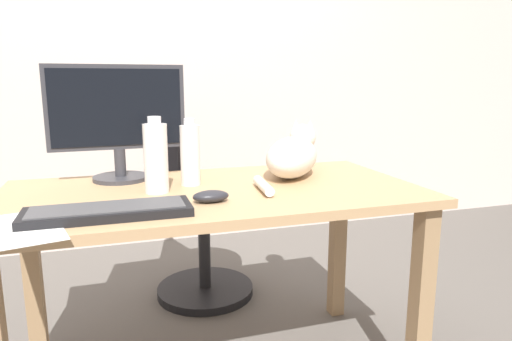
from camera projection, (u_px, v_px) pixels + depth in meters
name	position (u px, v px, depth m)	size (l,w,h in m)	color
back_wall	(159.00, 43.00, 2.87)	(6.00, 0.04, 2.60)	beige
desk	(215.00, 219.00, 1.55)	(1.38, 0.71, 0.71)	tan
office_chair	(195.00, 223.00, 2.22)	(0.50, 0.48, 0.90)	black
monitor	(118.00, 118.00, 1.63)	(0.48, 0.20, 0.41)	#333338
keyboard	(108.00, 211.00, 1.22)	(0.44, 0.15, 0.03)	black
cat	(293.00, 155.00, 1.74)	(0.38, 0.52, 0.20)	silver
computer_mouse	(211.00, 196.00, 1.37)	(0.11, 0.06, 0.04)	#232328
paper_sheet	(14.00, 229.00, 1.12)	(0.21, 0.30, 0.00)	white
water_bottle	(190.00, 154.00, 1.57)	(0.07, 0.07, 0.23)	silver
spray_bottle	(156.00, 157.00, 1.47)	(0.08, 0.08, 0.25)	silver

